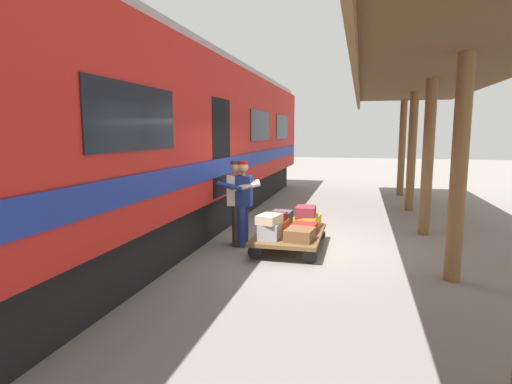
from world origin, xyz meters
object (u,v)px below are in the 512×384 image
Objects in this scene: suitcase_gray_aluminum at (270,231)px; suitcase_burgundy_valise at (306,211)px; suitcase_slate_roller at (281,219)px; suitcase_brown_leather at (300,235)px; train_car at (156,142)px; suitcase_red_plastic at (304,228)px; suitcase_yellow_case at (307,221)px; porter_by_door at (237,200)px; suitcase_orange_carryall at (276,226)px; suitcase_maroon_trunk at (276,217)px; porter_in_overalls at (242,200)px; suitcase_cream_canvas at (269,219)px; luggage_cart at (290,235)px.

suitcase_burgundy_valise reaches higher than suitcase_gray_aluminum.
suitcase_brown_leather is at bearing 116.73° from suitcase_slate_roller.
train_car is 32.24× the size of suitcase_red_plastic.
suitcase_yellow_case is 1.00× the size of suitcase_red_plastic.
suitcase_slate_roller is (0.55, -1.10, 0.04)m from suitcase_brown_leather.
porter_by_door is (0.80, 0.51, 0.44)m from suitcase_slate_roller.
train_car reaches higher than suitcase_burgundy_valise.
suitcase_burgundy_valise reaches higher than suitcase_yellow_case.
train_car is 2.27m from porter_by_door.
suitcase_maroon_trunk is at bearing -176.60° from suitcase_orange_carryall.
porter_in_overalls reaches higher than suitcase_slate_roller.
suitcase_maroon_trunk is 0.87× the size of suitcase_burgundy_valise.
suitcase_cream_canvas reaches higher than suitcase_brown_leather.
suitcase_cream_canvas is (0.56, 1.13, 0.25)m from suitcase_yellow_case.
suitcase_burgundy_valise is at bearing -115.95° from suitcase_gray_aluminum.
suitcase_maroon_trunk is 0.27× the size of porter_by_door.
suitcase_gray_aluminum is (-2.73, 0.94, -1.58)m from train_car.
porter_in_overalls is at bearing 175.27° from porter_by_door.
suitcase_burgundy_valise reaches higher than suitcase_brown_leather.
luggage_cart is 0.65m from suitcase_slate_roller.
porter_in_overalls is (0.69, 0.52, 0.44)m from suitcase_slate_roller.
suitcase_burgundy_valise is (-0.24, -0.52, 0.38)m from luggage_cart.
luggage_cart is 3.33× the size of suitcase_red_plastic.
train_car reaches higher than suitcase_red_plastic.
porter_by_door reaches higher than suitcase_orange_carryall.
train_car reaches higher than suitcase_maroon_trunk.
suitcase_brown_leather is at bearing 155.09° from porter_in_overalls.
suitcase_slate_roller is 1.12× the size of suitcase_cream_canvas.
porter_by_door is (0.79, -0.61, 0.22)m from suitcase_cream_canvas.
suitcase_red_plastic is 0.56m from suitcase_orange_carryall.
suitcase_orange_carryall is (-2.73, 0.39, -1.62)m from train_car.
suitcase_gray_aluminum is at bearing 140.08° from porter_in_overalls.
suitcase_red_plastic is 1.15× the size of suitcase_burgundy_valise.
suitcase_burgundy_valise reaches higher than suitcase_orange_carryall.
suitcase_slate_roller is (0.55, 0.00, 0.03)m from suitcase_yellow_case.
train_car reaches higher than suitcase_brown_leather.
train_car is 42.85× the size of suitcase_maroon_trunk.
suitcase_red_plastic is 1.34m from porter_in_overalls.
suitcase_yellow_case is at bearing -116.73° from suitcase_gray_aluminum.
suitcase_burgundy_valise is at bearing -135.20° from suitcase_orange_carryall.
suitcase_yellow_case is 1.32× the size of suitcase_maroon_trunk.
porter_in_overalls is at bearing -2.33° from suitcase_orange_carryall.
suitcase_cream_canvas is at bearing 64.40° from suitcase_burgundy_valise.
luggage_cart is 4.14× the size of suitcase_gray_aluminum.
porter_by_door is at bearing -1.56° from suitcase_red_plastic.
suitcase_cream_canvas is at bearing 45.86° from suitcase_red_plastic.
suitcase_yellow_case is at bearing -135.19° from suitcase_burgundy_valise.
porter_by_door is (1.35, 0.51, 0.47)m from suitcase_yellow_case.
suitcase_yellow_case is at bearing 180.00° from suitcase_slate_roller.
suitcase_yellow_case is at bearing -90.00° from suitcase_brown_leather.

